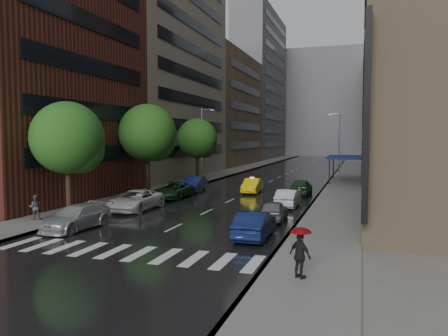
{
  "coord_description": "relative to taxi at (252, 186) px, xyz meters",
  "views": [
    {
      "loc": [
        10.91,
        -20.28,
        5.53
      ],
      "look_at": [
        0.0,
        14.28,
        3.0
      ],
      "focal_mm": 35.0,
      "sensor_mm": 36.0,
      "label": 1
    }
  ],
  "objects": [
    {
      "name": "ground",
      "position": [
        -0.52,
        -22.0,
        -0.72
      ],
      "size": [
        220.0,
        220.0,
        0.0
      ],
      "primitive_type": "plane",
      "color": "gray",
      "rests_on": "ground"
    },
    {
      "name": "road",
      "position": [
        -0.52,
        28.0,
        -0.72
      ],
      "size": [
        14.0,
        140.0,
        0.01
      ],
      "primitive_type": "cube",
      "color": "black",
      "rests_on": "ground"
    },
    {
      "name": "sidewalk_left",
      "position": [
        -9.52,
        28.0,
        -0.65
      ],
      "size": [
        4.0,
        140.0,
        0.15
      ],
      "primitive_type": "cube",
      "color": "gray",
      "rests_on": "ground"
    },
    {
      "name": "sidewalk_right",
      "position": [
        8.48,
        28.0,
        -0.65
      ],
      "size": [
        4.0,
        140.0,
        0.15
      ],
      "primitive_type": "cube",
      "color": "gray",
      "rests_on": "ground"
    },
    {
      "name": "crosswalk",
      "position": [
        -0.32,
        -24.0,
        -0.71
      ],
      "size": [
        13.15,
        2.8,
        0.01
      ],
      "color": "silver",
      "rests_on": "ground"
    },
    {
      "name": "buildings_left",
      "position": [
        -15.52,
        36.79,
        15.27
      ],
      "size": [
        8.0,
        108.0,
        38.0
      ],
      "color": "maroon",
      "rests_on": "ground"
    },
    {
      "name": "buildings_right",
      "position": [
        14.48,
        34.7,
        14.31
      ],
      "size": [
        8.05,
        109.1,
        36.0
      ],
      "color": "#937A5B",
      "rests_on": "ground"
    },
    {
      "name": "building_far",
      "position": [
        -0.52,
        96.0,
        15.28
      ],
      "size": [
        40.0,
        14.0,
        32.0
      ],
      "primitive_type": "cube",
      "color": "slate",
      "rests_on": "ground"
    },
    {
      "name": "tree_near",
      "position": [
        -9.12,
        -16.62,
        4.78
      ],
      "size": [
        5.04,
        5.04,
        8.04
      ],
      "color": "#382619",
      "rests_on": "ground"
    },
    {
      "name": "tree_mid",
      "position": [
        -9.12,
        -4.69,
        5.26
      ],
      "size": [
        5.48,
        5.48,
        8.74
      ],
      "color": "#382619",
      "rests_on": "ground"
    },
    {
      "name": "tree_far",
      "position": [
        -9.12,
        8.42,
        4.7
      ],
      "size": [
        4.97,
        4.97,
        7.92
      ],
      "color": "#382619",
      "rests_on": "ground"
    },
    {
      "name": "taxi",
      "position": [
        0.0,
        0.0,
        0.0
      ],
      "size": [
        1.78,
        4.46,
        1.44
      ],
      "primitive_type": "imported",
      "rotation": [
        0.0,
        0.0,
        0.06
      ],
      "color": "yellow",
      "rests_on": "ground"
    },
    {
      "name": "parked_cars_left",
      "position": [
        -5.92,
        -10.37,
        0.03
      ],
      "size": [
        2.57,
        24.39,
        1.57
      ],
      "color": "#9B9CA1",
      "rests_on": "ground"
    },
    {
      "name": "parked_cars_right",
      "position": [
        4.88,
        -9.52,
        0.02
      ],
      "size": [
        1.93,
        23.88,
        1.58
      ],
      "color": "#0E1842",
      "rests_on": "ground"
    },
    {
      "name": "ped_black_umbrella",
      "position": [
        -9.96,
        -18.96,
        0.67
      ],
      "size": [
        0.99,
        0.98,
        2.09
      ],
      "color": "#4A4A4F",
      "rests_on": "sidewalk_left"
    },
    {
      "name": "ped_red_umbrella",
      "position": [
        8.23,
        -25.78,
        0.6
      ],
      "size": [
        1.09,
        0.96,
        2.01
      ],
      "color": "black",
      "rests_on": "sidewalk_right"
    },
    {
      "name": "street_lamp_left",
      "position": [
        -8.24,
        8.0,
        4.17
      ],
      "size": [
        1.74,
        0.22,
        9.0
      ],
      "color": "gray",
      "rests_on": "sidewalk_left"
    },
    {
      "name": "street_lamp_right",
      "position": [
        7.2,
        23.0,
        4.17
      ],
      "size": [
        1.74,
        0.22,
        9.0
      ],
      "color": "gray",
      "rests_on": "sidewalk_right"
    },
    {
      "name": "awning",
      "position": [
        8.46,
        13.0,
        2.41
      ],
      "size": [
        4.0,
        8.0,
        3.12
      ],
      "color": "navy",
      "rests_on": "sidewalk_right"
    }
  ]
}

